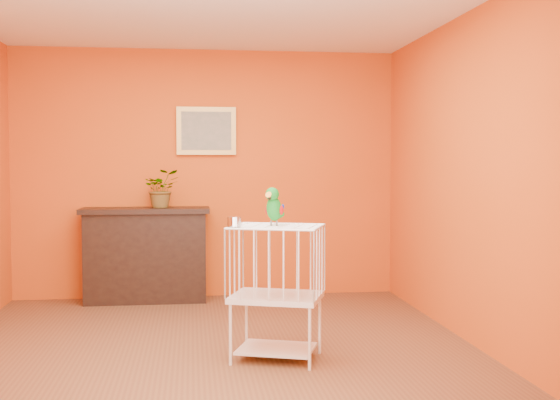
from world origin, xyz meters
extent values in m
plane|color=brown|center=(0.00, 0.00, 0.00)|extent=(4.50, 4.50, 0.00)
plane|color=#D04E13|center=(0.00, 2.25, 1.30)|extent=(4.00, 0.00, 4.00)
plane|color=#D04E13|center=(0.00, -2.25, 1.30)|extent=(4.00, 0.00, 4.00)
plane|color=#D04E13|center=(2.00, 0.00, 1.30)|extent=(0.00, 4.50, 4.50)
plane|color=white|center=(0.00, 0.00, 2.60)|extent=(4.50, 4.50, 0.00)
cube|color=black|center=(-0.63, 2.03, 0.45)|extent=(1.21, 0.40, 0.91)
cube|color=black|center=(-0.63, 2.03, 0.93)|extent=(1.29, 0.46, 0.05)
cube|color=black|center=(-0.63, 1.85, 0.45)|extent=(0.85, 0.02, 0.45)
cube|color=#51171D|center=(-0.88, 1.98, 0.35)|extent=(0.05, 0.18, 0.28)
cube|color=#314623|center=(-0.80, 1.98, 0.35)|extent=(0.05, 0.18, 0.28)
cube|color=#51171D|center=(-0.71, 1.98, 0.35)|extent=(0.05, 0.18, 0.28)
cube|color=#314623|center=(-0.60, 1.98, 0.35)|extent=(0.05, 0.18, 0.28)
cube|color=#51171D|center=(-0.50, 1.98, 0.35)|extent=(0.05, 0.18, 0.28)
imported|color=#26722D|center=(-0.46, 1.99, 1.11)|extent=(0.42, 0.45, 0.30)
cube|color=#BF9444|center=(0.00, 2.22, 1.75)|extent=(0.62, 0.03, 0.50)
cube|color=gray|center=(0.00, 2.21, 1.75)|extent=(0.52, 0.01, 0.40)
cube|color=white|center=(0.44, -0.25, 0.08)|extent=(0.64, 0.56, 0.02)
cube|color=white|center=(0.44, -0.25, 0.45)|extent=(0.75, 0.66, 0.04)
cube|color=white|center=(0.44, -0.25, 0.96)|extent=(0.75, 0.66, 0.01)
cylinder|color=white|center=(0.10, -0.36, 0.22)|extent=(0.02, 0.02, 0.43)
cylinder|color=white|center=(0.63, -0.54, 0.22)|extent=(0.02, 0.02, 0.43)
cylinder|color=white|center=(0.25, 0.05, 0.22)|extent=(0.02, 0.02, 0.43)
cylinder|color=white|center=(0.78, -0.14, 0.22)|extent=(0.02, 0.02, 0.43)
cylinder|color=silver|center=(0.14, -0.30, 1.00)|extent=(0.10, 0.10, 0.07)
cylinder|color=#59544C|center=(0.41, -0.21, 0.98)|extent=(0.01, 0.01, 0.04)
cylinder|color=#59544C|center=(0.45, -0.23, 0.98)|extent=(0.01, 0.01, 0.04)
ellipsoid|color=#0F8D28|center=(0.43, -0.22, 1.08)|extent=(0.17, 0.19, 0.20)
ellipsoid|color=#0F8D28|center=(0.41, -0.24, 1.19)|extent=(0.14, 0.14, 0.10)
cone|color=orange|center=(0.39, -0.28, 1.18)|extent=(0.07, 0.08, 0.06)
cone|color=black|center=(0.39, -0.27, 1.16)|extent=(0.03, 0.03, 0.03)
sphere|color=black|center=(0.37, -0.24, 1.20)|extent=(0.01, 0.01, 0.01)
sphere|color=black|center=(0.43, -0.27, 1.20)|extent=(0.01, 0.01, 0.01)
ellipsoid|color=#A50C0C|center=(0.38, -0.18, 1.08)|extent=(0.05, 0.06, 0.07)
ellipsoid|color=navy|center=(0.48, -0.24, 1.08)|extent=(0.05, 0.06, 0.07)
cone|color=#0F8D28|center=(0.46, -0.16, 1.02)|extent=(0.12, 0.15, 0.11)
camera|label=1|loc=(-0.16, -5.19, 1.41)|focal=45.00mm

